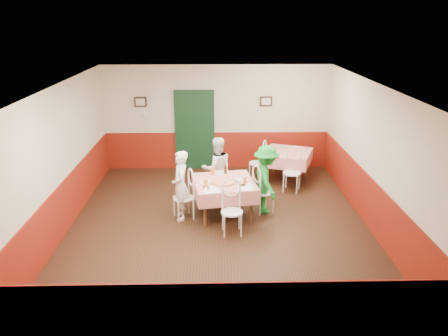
{
  "coord_description": "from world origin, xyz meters",
  "views": [
    {
      "loc": [
        -0.09,
        -7.94,
        4.03
      ],
      "look_at": [
        0.12,
        0.47,
        1.05
      ],
      "focal_mm": 35.0,
      "sensor_mm": 36.0,
      "label": 1
    }
  ],
  "objects_px": {
    "pizza": "(224,182)",
    "wallet": "(243,185)",
    "chair_left": "(183,198)",
    "chair_right": "(263,192)",
    "chair_second_a": "(257,163)",
    "glass_a": "(206,183)",
    "chair_second_b": "(292,173)",
    "diner_right": "(266,179)",
    "main_table": "(224,198)",
    "diner_left": "(181,186)",
    "second_table": "(287,166)",
    "chair_near": "(232,212)",
    "beer_bottle": "(225,169)",
    "diner_far": "(217,168)",
    "glass_b": "(245,180)",
    "glass_c": "(213,171)",
    "chair_far": "(217,181)"
  },
  "relations": [
    {
      "from": "chair_second_a",
      "to": "glass_c",
      "type": "relative_size",
      "value": 6.02
    },
    {
      "from": "glass_c",
      "to": "diner_right",
      "type": "xyz_separation_m",
      "value": [
        1.13,
        -0.25,
        -0.1
      ]
    },
    {
      "from": "diner_left",
      "to": "chair_second_b",
      "type": "bearing_deg",
      "value": 110.95
    },
    {
      "from": "chair_left",
      "to": "beer_bottle",
      "type": "relative_size",
      "value": 4.04
    },
    {
      "from": "second_table",
      "to": "chair_second_a",
      "type": "relative_size",
      "value": 1.24
    },
    {
      "from": "wallet",
      "to": "chair_second_a",
      "type": "bearing_deg",
      "value": 67.96
    },
    {
      "from": "chair_second_a",
      "to": "chair_second_b",
      "type": "distance_m",
      "value": 1.06
    },
    {
      "from": "beer_bottle",
      "to": "diner_far",
      "type": "bearing_deg",
      "value": 110.42
    },
    {
      "from": "main_table",
      "to": "chair_second_b",
      "type": "bearing_deg",
      "value": 37.88
    },
    {
      "from": "chair_left",
      "to": "diner_right",
      "type": "relative_size",
      "value": 0.61
    },
    {
      "from": "diner_right",
      "to": "pizza",
      "type": "bearing_deg",
      "value": 93.39
    },
    {
      "from": "chair_second_b",
      "to": "diner_right",
      "type": "height_order",
      "value": "diner_right"
    },
    {
      "from": "glass_c",
      "to": "wallet",
      "type": "xyz_separation_m",
      "value": [
        0.61,
        -0.64,
        -0.06
      ]
    },
    {
      "from": "chair_second_a",
      "to": "pizza",
      "type": "relative_size",
      "value": 1.8
    },
    {
      "from": "pizza",
      "to": "diner_right",
      "type": "height_order",
      "value": "diner_right"
    },
    {
      "from": "second_table",
      "to": "beer_bottle",
      "type": "distance_m",
      "value": 2.34
    },
    {
      "from": "chair_second_b",
      "to": "pizza",
      "type": "xyz_separation_m",
      "value": [
        -1.66,
        -1.36,
        0.33
      ]
    },
    {
      "from": "glass_a",
      "to": "glass_c",
      "type": "xyz_separation_m",
      "value": [
        0.13,
        0.69,
        0.0
      ]
    },
    {
      "from": "chair_left",
      "to": "wallet",
      "type": "relative_size",
      "value": 8.18
    },
    {
      "from": "chair_second_a",
      "to": "glass_b",
      "type": "bearing_deg",
      "value": 8.38
    },
    {
      "from": "pizza",
      "to": "wallet",
      "type": "distance_m",
      "value": 0.42
    },
    {
      "from": "main_table",
      "to": "diner_right",
      "type": "height_order",
      "value": "diner_right"
    },
    {
      "from": "chair_right",
      "to": "beer_bottle",
      "type": "relative_size",
      "value": 4.04
    },
    {
      "from": "chair_left",
      "to": "beer_bottle",
      "type": "xyz_separation_m",
      "value": [
        0.88,
        0.54,
        0.42
      ]
    },
    {
      "from": "chair_left",
      "to": "pizza",
      "type": "height_order",
      "value": "chair_left"
    },
    {
      "from": "chair_left",
      "to": "chair_right",
      "type": "bearing_deg",
      "value": 78.75
    },
    {
      "from": "pizza",
      "to": "diner_right",
      "type": "xyz_separation_m",
      "value": [
        0.9,
        0.21,
        -0.04
      ]
    },
    {
      "from": "glass_a",
      "to": "diner_right",
      "type": "relative_size",
      "value": 0.1
    },
    {
      "from": "main_table",
      "to": "second_table",
      "type": "distance_m",
      "value": 2.62
    },
    {
      "from": "second_table",
      "to": "beer_bottle",
      "type": "bearing_deg",
      "value": -134.69
    },
    {
      "from": "chair_near",
      "to": "glass_b",
      "type": "relative_size",
      "value": 7.01
    },
    {
      "from": "chair_right",
      "to": "wallet",
      "type": "height_order",
      "value": "chair_right"
    },
    {
      "from": "chair_second_b",
      "to": "diner_left",
      "type": "height_order",
      "value": "diner_left"
    },
    {
      "from": "chair_far",
      "to": "pizza",
      "type": "height_order",
      "value": "chair_far"
    },
    {
      "from": "chair_left",
      "to": "diner_left",
      "type": "bearing_deg",
      "value": -101.25
    },
    {
      "from": "wallet",
      "to": "glass_a",
      "type": "bearing_deg",
      "value": 175.27
    },
    {
      "from": "glass_b",
      "to": "glass_a",
      "type": "bearing_deg",
      "value": -168.24
    },
    {
      "from": "glass_b",
      "to": "glass_c",
      "type": "height_order",
      "value": "glass_c"
    },
    {
      "from": "chair_far",
      "to": "chair_near",
      "type": "distance_m",
      "value": 1.7
    },
    {
      "from": "chair_second_a",
      "to": "glass_a",
      "type": "bearing_deg",
      "value": -7.82
    },
    {
      "from": "second_table",
      "to": "chair_left",
      "type": "distance_m",
      "value": 3.3
    },
    {
      "from": "glass_b",
      "to": "glass_c",
      "type": "relative_size",
      "value": 0.86
    },
    {
      "from": "wallet",
      "to": "chair_near",
      "type": "bearing_deg",
      "value": -120.66
    },
    {
      "from": "second_table",
      "to": "diner_right",
      "type": "distance_m",
      "value": 2.07
    },
    {
      "from": "second_table",
      "to": "glass_a",
      "type": "height_order",
      "value": "glass_a"
    },
    {
      "from": "second_table",
      "to": "wallet",
      "type": "distance_m",
      "value": 2.64
    },
    {
      "from": "diner_right",
      "to": "chair_near",
      "type": "bearing_deg",
      "value": 132.37
    },
    {
      "from": "chair_near",
      "to": "diner_far",
      "type": "bearing_deg",
      "value": 95.41
    },
    {
      "from": "glass_c",
      "to": "diner_far",
      "type": "relative_size",
      "value": 0.1
    },
    {
      "from": "chair_right",
      "to": "glass_b",
      "type": "height_order",
      "value": "chair_right"
    }
  ]
}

